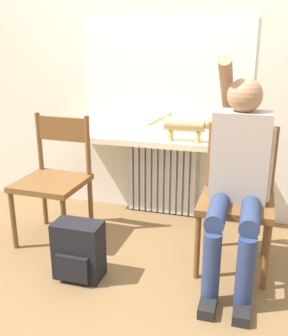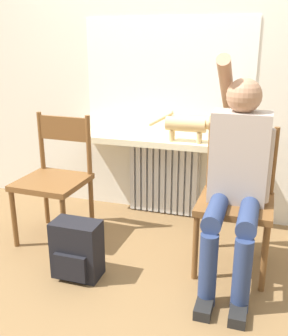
# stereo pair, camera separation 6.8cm
# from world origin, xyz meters

# --- Properties ---
(ground_plane) EXTENTS (12.00, 12.00, 0.00)m
(ground_plane) POSITION_xyz_m (0.00, 0.00, 0.00)
(ground_plane) COLOR brown
(wall_with_window) EXTENTS (7.00, 0.06, 2.70)m
(wall_with_window) POSITION_xyz_m (0.00, 1.23, 1.35)
(wall_with_window) COLOR silver
(wall_with_window) RESTS_ON ground_plane
(radiator) EXTENTS (0.59, 0.08, 0.62)m
(radiator) POSITION_xyz_m (-0.00, 1.15, 0.31)
(radiator) COLOR silver
(radiator) RESTS_ON ground_plane
(windowsill) EXTENTS (1.40, 0.26, 0.05)m
(windowsill) POSITION_xyz_m (0.00, 1.07, 0.64)
(windowsill) COLOR beige
(windowsill) RESTS_ON radiator
(window_glass) EXTENTS (1.34, 0.01, 0.90)m
(window_glass) POSITION_xyz_m (0.00, 1.20, 1.12)
(window_glass) COLOR white
(window_glass) RESTS_ON windowsill
(chair_left) EXTENTS (0.46, 0.46, 0.90)m
(chair_left) POSITION_xyz_m (-0.64, 0.50, 0.47)
(chair_left) COLOR brown
(chair_left) RESTS_ON ground_plane
(chair_right) EXTENTS (0.45, 0.45, 0.90)m
(chair_right) POSITION_xyz_m (0.64, 0.50, 0.47)
(chair_right) COLOR brown
(chair_right) RESTS_ON ground_plane
(person) EXTENTS (0.36, 1.00, 1.34)m
(person) POSITION_xyz_m (0.64, 0.39, 0.68)
(person) COLOR navy
(person) RESTS_ON ground_plane
(cat) EXTENTS (0.53, 0.11, 0.23)m
(cat) POSITION_xyz_m (0.23, 1.04, 0.80)
(cat) COLOR #DBB77A
(cat) RESTS_ON windowsill
(backpack) EXTENTS (0.29, 0.20, 0.36)m
(backpack) POSITION_xyz_m (-0.26, 0.07, 0.18)
(backpack) COLOR black
(backpack) RESTS_ON ground_plane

